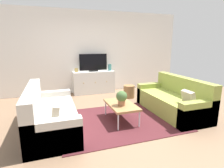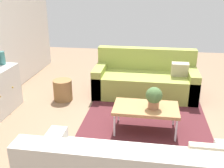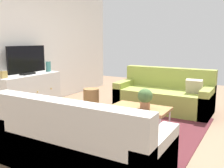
{
  "view_description": "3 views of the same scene",
  "coord_description": "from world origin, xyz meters",
  "px_view_note": "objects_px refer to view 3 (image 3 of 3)",
  "views": [
    {
      "loc": [
        -1.31,
        -3.52,
        1.63
      ],
      "look_at": [
        0.0,
        0.32,
        0.72
      ],
      "focal_mm": 28.77,
      "sensor_mm": 36.0,
      "label": 1
    },
    {
      "loc": [
        -3.29,
        -0.19,
        1.99
      ],
      "look_at": [
        0.0,
        0.32,
        0.72
      ],
      "focal_mm": 41.74,
      "sensor_mm": 36.0,
      "label": 2
    },
    {
      "loc": [
        -3.49,
        -1.7,
        1.43
      ],
      "look_at": [
        0.0,
        0.32,
        0.72
      ],
      "focal_mm": 40.57,
      "sensor_mm": 36.0,
      "label": 3
    }
  ],
  "objects_px": {
    "couch_right_side": "(165,96)",
    "potted_plant": "(145,97)",
    "mantel_clock": "(4,75)",
    "flat_screen_tv": "(27,60)",
    "wicker_basket": "(91,97)",
    "tv_console": "(29,92)",
    "glass_vase": "(48,67)",
    "coffee_table": "(140,109)",
    "couch_left_side": "(79,147)"
  },
  "relations": [
    {
      "from": "couch_right_side",
      "to": "potted_plant",
      "type": "distance_m",
      "value": 1.46
    },
    {
      "from": "potted_plant",
      "to": "mantel_clock",
      "type": "distance_m",
      "value": 2.6
    },
    {
      "from": "flat_screen_tv",
      "to": "wicker_basket",
      "type": "xyz_separation_m",
      "value": [
        0.9,
        -0.92,
        -0.83
      ]
    },
    {
      "from": "potted_plant",
      "to": "wicker_basket",
      "type": "bearing_deg",
      "value": 61.0
    },
    {
      "from": "tv_console",
      "to": "wicker_basket",
      "type": "relative_size",
      "value": 3.6
    },
    {
      "from": "glass_vase",
      "to": "wicker_basket",
      "type": "height_order",
      "value": "glass_vase"
    },
    {
      "from": "flat_screen_tv",
      "to": "glass_vase",
      "type": "height_order",
      "value": "flat_screen_tv"
    },
    {
      "from": "potted_plant",
      "to": "flat_screen_tv",
      "type": "bearing_deg",
      "value": 89.86
    },
    {
      "from": "tv_console",
      "to": "flat_screen_tv",
      "type": "relative_size",
      "value": 1.5
    },
    {
      "from": "potted_plant",
      "to": "tv_console",
      "type": "distance_m",
      "value": 2.54
    },
    {
      "from": "coffee_table",
      "to": "flat_screen_tv",
      "type": "xyz_separation_m",
      "value": [
        -0.03,
        2.45,
        0.67
      ]
    },
    {
      "from": "couch_right_side",
      "to": "tv_console",
      "type": "distance_m",
      "value": 2.77
    },
    {
      "from": "couch_right_side",
      "to": "coffee_table",
      "type": "bearing_deg",
      "value": -177.78
    },
    {
      "from": "coffee_table",
      "to": "flat_screen_tv",
      "type": "height_order",
      "value": "flat_screen_tv"
    },
    {
      "from": "couch_left_side",
      "to": "wicker_basket",
      "type": "xyz_separation_m",
      "value": [
        2.35,
        1.47,
        -0.09
      ]
    },
    {
      "from": "couch_left_side",
      "to": "glass_vase",
      "type": "bearing_deg",
      "value": 49.59
    },
    {
      "from": "couch_right_side",
      "to": "mantel_clock",
      "type": "height_order",
      "value": "mantel_clock"
    },
    {
      "from": "tv_console",
      "to": "coffee_table",
      "type": "bearing_deg",
      "value": -89.36
    },
    {
      "from": "couch_right_side",
      "to": "couch_left_side",
      "type": "bearing_deg",
      "value": 180.0
    },
    {
      "from": "potted_plant",
      "to": "coffee_table",
      "type": "bearing_deg",
      "value": 71.76
    },
    {
      "from": "tv_console",
      "to": "mantel_clock",
      "type": "bearing_deg",
      "value": 180.0
    },
    {
      "from": "wicker_basket",
      "to": "couch_left_side",
      "type": "bearing_deg",
      "value": -147.94
    },
    {
      "from": "couch_right_side",
      "to": "glass_vase",
      "type": "relative_size",
      "value": 8.6
    },
    {
      "from": "couch_left_side",
      "to": "glass_vase",
      "type": "xyz_separation_m",
      "value": [
        2.02,
        2.37,
        0.56
      ]
    },
    {
      "from": "coffee_table",
      "to": "tv_console",
      "type": "bearing_deg",
      "value": 90.64
    },
    {
      "from": "coffee_table",
      "to": "tv_console",
      "type": "height_order",
      "value": "tv_console"
    },
    {
      "from": "coffee_table",
      "to": "wicker_basket",
      "type": "relative_size",
      "value": 2.39
    },
    {
      "from": "couch_right_side",
      "to": "potted_plant",
      "type": "bearing_deg",
      "value": -173.79
    },
    {
      "from": "couch_left_side",
      "to": "potted_plant",
      "type": "xyz_separation_m",
      "value": [
        1.45,
        -0.16,
        0.28
      ]
    },
    {
      "from": "couch_right_side",
      "to": "glass_vase",
      "type": "height_order",
      "value": "glass_vase"
    },
    {
      "from": "flat_screen_tv",
      "to": "glass_vase",
      "type": "relative_size",
      "value": 4.19
    },
    {
      "from": "couch_right_side",
      "to": "coffee_table",
      "type": "height_order",
      "value": "couch_right_side"
    },
    {
      "from": "wicker_basket",
      "to": "coffee_table",
      "type": "bearing_deg",
      "value": -119.64
    },
    {
      "from": "flat_screen_tv",
      "to": "glass_vase",
      "type": "distance_m",
      "value": 0.59
    },
    {
      "from": "potted_plant",
      "to": "couch_right_side",
      "type": "bearing_deg",
      "value": 6.21
    },
    {
      "from": "flat_screen_tv",
      "to": "mantel_clock",
      "type": "distance_m",
      "value": 0.61
    },
    {
      "from": "coffee_table",
      "to": "mantel_clock",
      "type": "xyz_separation_m",
      "value": [
        -0.59,
        2.43,
        0.45
      ]
    },
    {
      "from": "couch_left_side",
      "to": "couch_right_side",
      "type": "bearing_deg",
      "value": 0.0
    },
    {
      "from": "flat_screen_tv",
      "to": "mantel_clock",
      "type": "bearing_deg",
      "value": -177.98
    },
    {
      "from": "couch_left_side",
      "to": "tv_console",
      "type": "distance_m",
      "value": 2.79
    },
    {
      "from": "tv_console",
      "to": "wicker_basket",
      "type": "height_order",
      "value": "tv_console"
    },
    {
      "from": "flat_screen_tv",
      "to": "wicker_basket",
      "type": "relative_size",
      "value": 2.41
    },
    {
      "from": "potted_plant",
      "to": "flat_screen_tv",
      "type": "distance_m",
      "value": 2.59
    },
    {
      "from": "potted_plant",
      "to": "tv_console",
      "type": "xyz_separation_m",
      "value": [
        0.01,
        2.53,
        -0.19
      ]
    },
    {
      "from": "potted_plant",
      "to": "wicker_basket",
      "type": "xyz_separation_m",
      "value": [
        0.9,
        1.63,
        -0.37
      ]
    },
    {
      "from": "coffee_table",
      "to": "glass_vase",
      "type": "distance_m",
      "value": 2.54
    },
    {
      "from": "tv_console",
      "to": "glass_vase",
      "type": "relative_size",
      "value": 6.27
    },
    {
      "from": "couch_left_side",
      "to": "couch_right_side",
      "type": "relative_size",
      "value": 1.0
    },
    {
      "from": "flat_screen_tv",
      "to": "mantel_clock",
      "type": "xyz_separation_m",
      "value": [
        -0.57,
        -0.02,
        -0.22
      ]
    },
    {
      "from": "flat_screen_tv",
      "to": "couch_right_side",
      "type": "bearing_deg",
      "value": -59.32
    }
  ]
}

